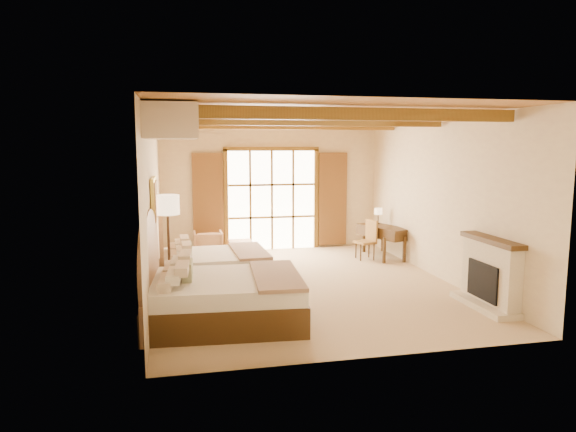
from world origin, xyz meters
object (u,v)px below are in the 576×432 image
object	(u,v)px
bed_far	(206,264)
desk	(383,240)
nightstand	(170,289)
armchair	(208,244)
bed_near	(213,294)

from	to	relation	value
bed_far	desk	world-z (taller)	bed_far
nightstand	armchair	world-z (taller)	armchair
bed_far	armchair	world-z (taller)	bed_far
armchair	desk	size ratio (longest dim) A/B	0.46
bed_far	armchair	distance (m)	2.49
bed_near	desk	world-z (taller)	bed_near
nightstand	armchair	xyz separation A→B (m)	(0.84, 3.73, 0.01)
bed_far	desk	bearing A→B (deg)	18.87
desk	armchair	bearing A→B (deg)	147.84
bed_far	nightstand	bearing A→B (deg)	-119.43
bed_near	bed_far	distance (m)	2.19
bed_far	armchair	size ratio (longest dim) A/B	3.02
bed_far	desk	xyz separation A→B (m)	(4.27, 1.61, -0.01)
bed_near	desk	size ratio (longest dim) A/B	1.62
bed_near	nightstand	size ratio (longest dim) A/B	3.95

